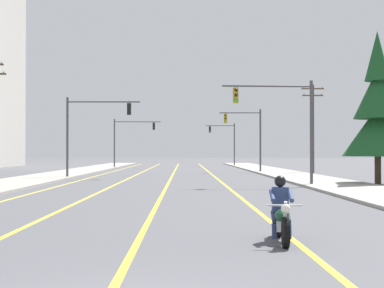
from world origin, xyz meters
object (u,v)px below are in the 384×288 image
Objects in this scene: traffic_signal_far_right at (226,138)px; utility_pole_right_far at (313,125)px; traffic_signal_near_right at (285,116)px; traffic_signal_mid_left at (128,135)px; conifer_tree_right_verge_near at (378,114)px; traffic_signal_near_left at (89,124)px; motorcycle_with_rider at (281,215)px; traffic_signal_mid_right at (249,131)px.

utility_pole_right_far is at bearing -77.75° from traffic_signal_far_right.
traffic_signal_mid_left is at bearing 108.15° from traffic_signal_near_right.
conifer_tree_right_verge_near reaches higher than utility_pole_right_far.
utility_pole_right_far is (19.60, 10.83, 0.44)m from traffic_signal_near_left.
conifer_tree_right_verge_near is (5.71, -48.96, 0.24)m from traffic_signal_far_right.
motorcycle_with_rider is 21.64m from traffic_signal_near_right.
motorcycle_with_rider is at bearing -73.38° from traffic_signal_near_left.
conifer_tree_right_verge_near is at bearing -26.23° from traffic_signal_near_left.
traffic_signal_mid_left is at bearing -141.39° from traffic_signal_far_right.
traffic_signal_near_right and traffic_signal_mid_right have the same top height.
motorcycle_with_rider is at bearing -100.15° from traffic_signal_near_right.
traffic_signal_far_right is at bearing 96.65° from conifer_tree_right_verge_near.
traffic_signal_near_left is 18.21m from traffic_signal_mid_right.
traffic_signal_near_left and traffic_signal_mid_right have the same top height.
traffic_signal_mid_left is 16.84m from traffic_signal_far_right.
motorcycle_with_rider is at bearing -95.39° from traffic_signal_mid_right.
traffic_signal_mid_left is 1.00× the size of traffic_signal_far_right.
conifer_tree_right_verge_near is at bearing 66.69° from motorcycle_with_rider.
traffic_signal_far_right is at bearing 38.61° from traffic_signal_mid_left.
traffic_signal_near_left and traffic_signal_far_right have the same top height.
utility_pole_right_far is (6.38, 21.51, 0.46)m from traffic_signal_near_right.
conifer_tree_right_verge_near is at bearing 12.37° from traffic_signal_near_right.
traffic_signal_far_right is at bearing 86.87° from motorcycle_with_rider.
traffic_signal_mid_right is at bearing 41.70° from traffic_signal_near_left.
conifer_tree_right_verge_near is (19.07, -9.40, 0.16)m from traffic_signal_near_left.
conifer_tree_right_verge_near reaches higher than traffic_signal_mid_right.
traffic_signal_near_right is at bearing -38.92° from traffic_signal_near_left.
traffic_signal_near_right is 17.00m from traffic_signal_near_left.
traffic_signal_near_left is 21.26m from conifer_tree_right_verge_near.
traffic_signal_near_right is 5.99m from conifer_tree_right_verge_near.
motorcycle_with_rider is 0.35× the size of traffic_signal_near_left.
traffic_signal_mid_left is at bearing 128.34° from traffic_signal_mid_right.
traffic_signal_near_left reaches higher than motorcycle_with_rider.
traffic_signal_mid_right is 1.00× the size of traffic_signal_mid_left.
traffic_signal_near_right is 22.80m from traffic_signal_mid_right.
utility_pole_right_far reaches higher than traffic_signal_mid_left.
utility_pole_right_far is 20.24m from conifer_tree_right_verge_near.
traffic_signal_near_left is 0.73× the size of utility_pole_right_far.
traffic_signal_mid_right is at bearing -89.51° from traffic_signal_far_right.
utility_pole_right_far is at bearing -12.08° from traffic_signal_mid_right.
traffic_signal_mid_right is (13.60, 12.12, -0.10)m from traffic_signal_near_left.
traffic_signal_mid_right is at bearing -51.66° from traffic_signal_mid_left.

